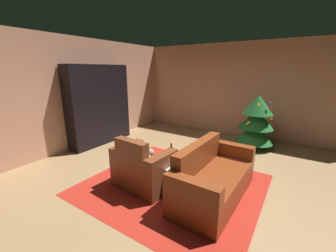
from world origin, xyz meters
TOP-DOWN VIEW (x-y plane):
  - ground_plane at (0.00, 0.00)m, footprint 7.80×7.80m
  - wall_back at (0.00, 3.28)m, footprint 6.29×0.06m
  - wall_left at (-3.11, 0.00)m, footprint 0.06×6.62m
  - area_rug at (-0.08, -0.32)m, footprint 2.84×2.59m
  - bookshelf_unit at (-2.84, 0.59)m, footprint 0.39×1.76m
  - armchair_red at (-0.49, -0.64)m, footprint 1.00×0.73m
  - couch_red at (0.61, -0.27)m, footprint 0.80×1.73m
  - coffee_table at (0.01, -0.37)m, footprint 0.62×0.62m
  - book_stack_on_table at (-0.02, -0.39)m, footprint 0.19×0.17m
  - bottle_on_table at (-0.14, -0.29)m, footprint 0.08×0.08m
  - decorated_tree at (0.71, 2.36)m, footprint 0.93×0.93m

SIDE VIEW (x-z plane):
  - ground_plane at x=0.00m, z-range 0.00..0.00m
  - area_rug at x=-0.08m, z-range 0.00..0.01m
  - couch_red at x=0.61m, z-range -0.13..0.72m
  - armchair_red at x=-0.49m, z-range -0.13..0.77m
  - coffee_table at x=0.01m, z-range 0.18..0.63m
  - book_stack_on_table at x=-0.02m, z-range 0.45..0.51m
  - bottle_on_table at x=-0.14m, z-range 0.43..0.71m
  - decorated_tree at x=0.71m, z-range 0.02..1.37m
  - bookshelf_unit at x=-2.84m, z-range -0.03..2.03m
  - wall_back at x=0.00m, z-range 0.00..2.70m
  - wall_left at x=-3.11m, z-range 0.00..2.70m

